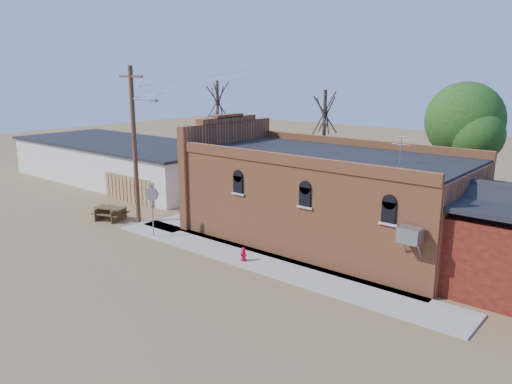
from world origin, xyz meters
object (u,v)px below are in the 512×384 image
Objects in this scene: utility_pole at (135,142)px; picnic_table at (110,212)px; stop_sign at (152,199)px; trash_barrel at (207,201)px; fire_hydrant at (243,254)px; brick_bar at (321,196)px.

utility_pole is 4.69m from picnic_table.
picnic_table is (-4.64, 0.50, -1.63)m from stop_sign.
utility_pole is 9.91× the size of trash_barrel.
trash_barrel is (0.84, 4.75, -4.24)m from utility_pole.
picnic_table is (-2.68, -5.45, -0.02)m from trash_barrel.
stop_sign reaches higher than picnic_table.
picnic_table is (-10.69, 0.12, 0.11)m from fire_hydrant.
trash_barrel reaches higher than picnic_table.
utility_pole reaches higher than fire_hydrant.
utility_pole is 4.09× the size of picnic_table.
stop_sign is 2.94× the size of trash_barrel.
stop_sign is (-6.05, -0.38, 1.73)m from fire_hydrant.
brick_bar is 9.13m from trash_barrel.
stop_sign is at bearing -152.32° from fire_hydrant.
utility_pole is (-9.79, -4.29, 2.43)m from brick_bar.
fire_hydrant is 10.69m from picnic_table.
fire_hydrant is at bearing -4.10° from stop_sign.
fire_hydrant is at bearing -5.32° from utility_pole.
picnic_table is at bearing -156.76° from brick_bar.
trash_barrel is (-8.01, 5.58, 0.13)m from fire_hydrant.
picnic_table is at bearing -116.22° from trash_barrel.
fire_hydrant is 0.72× the size of trash_barrel.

